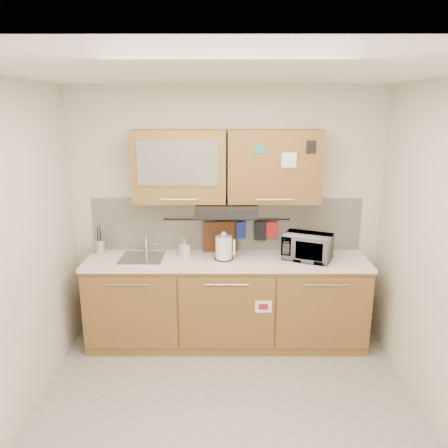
{
  "coord_description": "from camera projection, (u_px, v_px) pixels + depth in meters",
  "views": [
    {
      "loc": [
        -0.02,
        -2.93,
        2.38
      ],
      "look_at": [
        -0.03,
        1.05,
        1.32
      ],
      "focal_mm": 35.0,
      "sensor_mm": 36.0,
      "label": 1
    }
  ],
  "objects": [
    {
      "name": "microwave",
      "position": [
        307.0,
        247.0,
        4.32
      ],
      "size": [
        0.54,
        0.47,
        0.25
      ],
      "primitive_type": "imported",
      "rotation": [
        0.0,
        0.0,
        -0.41
      ],
      "color": "#999999",
      "rests_on": "countertop"
    },
    {
      "name": "countertop",
      "position": [
        227.0,
        261.0,
        4.37
      ],
      "size": [
        2.82,
        0.62,
        0.04
      ],
      "primitive_type": "cube",
      "color": "white",
      "rests_on": "base_cabinet"
    },
    {
      "name": "toaster",
      "position": [
        312.0,
        250.0,
        4.37
      ],
      "size": [
        0.24,
        0.16,
        0.17
      ],
      "rotation": [
        0.0,
        0.0,
        0.1
      ],
      "color": "black",
      "rests_on": "countertop"
    },
    {
      "name": "utensil_crock",
      "position": [
        100.0,
        246.0,
        4.49
      ],
      "size": [
        0.16,
        0.16,
        0.31
      ],
      "rotation": [
        0.0,
        0.0,
        -0.33
      ],
      "color": "silver",
      "rests_on": "countertop"
    },
    {
      "name": "utensil_rail",
      "position": [
        227.0,
        220.0,
        4.52
      ],
      "size": [
        1.3,
        0.02,
        0.02
      ],
      "primitive_type": "cylinder",
      "rotation": [
        0.0,
        1.57,
        0.0
      ],
      "color": "black",
      "rests_on": "backsplash"
    },
    {
      "name": "upper_cabinets",
      "position": [
        226.0,
        166.0,
        4.25
      ],
      "size": [
        1.82,
        0.37,
        0.7
      ],
      "color": "olive",
      "rests_on": "wall_back"
    },
    {
      "name": "base_cabinet",
      "position": [
        227.0,
        306.0,
        4.5
      ],
      "size": [
        2.8,
        0.64,
        0.88
      ],
      "color": "olive",
      "rests_on": "floor"
    },
    {
      "name": "soap_bottle",
      "position": [
        184.0,
        248.0,
        4.41
      ],
      "size": [
        0.12,
        0.12,
        0.18
      ],
      "primitive_type": "imported",
      "rotation": [
        0.0,
        0.0,
        0.61
      ],
      "color": "#999999",
      "rests_on": "countertop"
    },
    {
      "name": "cutting_board",
      "position": [
        221.0,
        243.0,
        4.57
      ],
      "size": [
        0.37,
        0.06,
        0.45
      ],
      "primitive_type": "cube",
      "rotation": [
        0.0,
        0.0,
        0.09
      ],
      "color": "brown",
      "rests_on": "utensil_rail"
    },
    {
      "name": "ceiling",
      "position": [
        228.0,
        72.0,
        2.78
      ],
      "size": [
        3.2,
        3.2,
        0.0
      ],
      "primitive_type": "plane",
      "rotation": [
        3.14,
        0.0,
        0.0
      ],
      "color": "white",
      "rests_on": "wall_back"
    },
    {
      "name": "floor",
      "position": [
        227.0,
        419.0,
        3.45
      ],
      "size": [
        3.2,
        3.2,
        0.0
      ],
      "primitive_type": "plane",
      "color": "#9E9993",
      "rests_on": "ground"
    },
    {
      "name": "backsplash",
      "position": [
        227.0,
        224.0,
        4.58
      ],
      "size": [
        2.8,
        0.02,
        0.56
      ],
      "primitive_type": "cube",
      "color": "silver",
      "rests_on": "countertop"
    },
    {
      "name": "kettle",
      "position": [
        224.0,
        248.0,
        4.32
      ],
      "size": [
        0.21,
        0.19,
        0.29
      ],
      "rotation": [
        0.0,
        0.0,
        -0.15
      ],
      "color": "white",
      "rests_on": "countertop"
    },
    {
      "name": "dark_pouch",
      "position": [
        260.0,
        231.0,
        4.54
      ],
      "size": [
        0.13,
        0.06,
        0.2
      ],
      "primitive_type": "cube",
      "rotation": [
        0.0,
        0.0,
        -0.19
      ],
      "color": "black",
      "rests_on": "utensil_rail"
    },
    {
      "name": "sink",
      "position": [
        142.0,
        258.0,
        4.38
      ],
      "size": [
        0.42,
        0.4,
        0.26
      ],
      "color": "silver",
      "rests_on": "countertop"
    },
    {
      "name": "range_hood",
      "position": [
        227.0,
        209.0,
        4.29
      ],
      "size": [
        0.6,
        0.46,
        0.1
      ],
      "primitive_type": "cube",
      "color": "black",
      "rests_on": "upper_cabinets"
    },
    {
      "name": "pot_holder",
      "position": [
        271.0,
        230.0,
        4.54
      ],
      "size": [
        0.14,
        0.03,
        0.17
      ],
      "primitive_type": "cube",
      "rotation": [
        0.0,
        0.0,
        0.06
      ],
      "color": "red",
      "rests_on": "utensil_rail"
    },
    {
      "name": "wall_left",
      "position": [
        4.0,
        264.0,
        3.12
      ],
      "size": [
        0.0,
        3.0,
        3.0
      ],
      "primitive_type": "plane",
      "rotation": [
        1.57,
        0.0,
        1.57
      ],
      "color": "silver",
      "rests_on": "ground"
    },
    {
      "name": "wall_back",
      "position": [
        227.0,
        215.0,
        4.56
      ],
      "size": [
        3.2,
        0.0,
        3.2
      ],
      "primitive_type": "plane",
      "rotation": [
        1.57,
        0.0,
        0.0
      ],
      "color": "silver",
      "rests_on": "ground"
    },
    {
      "name": "oven_mitt",
      "position": [
        241.0,
        230.0,
        4.54
      ],
      "size": [
        0.11,
        0.07,
        0.18
      ],
      "primitive_type": "cube",
      "rotation": [
        0.0,
        0.0,
        0.39
      ],
      "color": "#21319A",
      "rests_on": "utensil_rail"
    }
  ]
}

